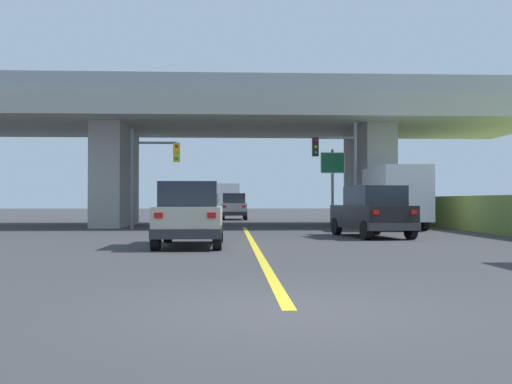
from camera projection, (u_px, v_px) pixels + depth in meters
ground at (243, 226)px, 34.68m from camera, size 160.00×160.00×0.00m
overpass_bridge at (243, 130)px, 34.76m from camera, size 34.21×10.97×7.76m
lane_divider_stripe at (253, 244)px, 19.89m from camera, size 0.20×24.23×0.01m
suv_lead at (190, 214)px, 18.90m from camera, size 2.04×4.54×2.02m
suv_crossing at (372, 212)px, 23.63m from camera, size 2.63×4.75×2.02m
box_truck at (392, 197)px, 30.69m from camera, size 2.33×6.87×3.14m
sedan_oncoming at (234, 206)px, 46.21m from camera, size 1.97×4.82×2.02m
traffic_signal_nearside at (341, 163)px, 30.71m from camera, size 2.31×0.36×5.51m
traffic_signal_farside at (149, 167)px, 30.01m from camera, size 2.46×0.36×5.02m
highway_sign at (333, 171)px, 32.57m from camera, size 1.32×0.17×4.25m
semi_truck_distant at (228, 199)px, 61.40m from camera, size 2.33×6.58×3.15m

